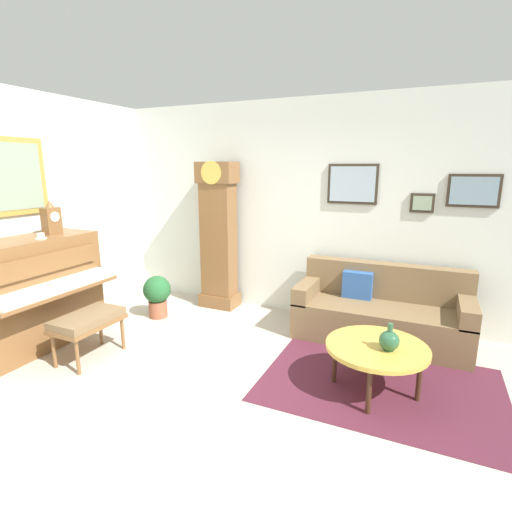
{
  "coord_description": "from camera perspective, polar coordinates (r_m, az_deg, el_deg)",
  "views": [
    {
      "loc": [
        1.65,
        -2.5,
        1.95
      ],
      "look_at": [
        -0.05,
        1.25,
        1.0
      ],
      "focal_mm": 27.2,
      "sensor_mm": 36.0,
      "label": 1
    }
  ],
  "objects": [
    {
      "name": "wall_back",
      "position": [
        5.2,
        5.91,
        6.83
      ],
      "size": [
        5.3,
        0.13,
        2.8
      ],
      "color": "silver",
      "rests_on": "ground_plane"
    },
    {
      "name": "coffee_table",
      "position": [
        3.62,
        17.34,
        -12.86
      ],
      "size": [
        0.88,
        0.88,
        0.44
      ],
      "color": "gold",
      "rests_on": "ground_plane"
    },
    {
      "name": "mantel_clock",
      "position": [
        4.93,
        -27.88,
        4.83
      ],
      "size": [
        0.13,
        0.18,
        0.38
      ],
      "color": "brown",
      "rests_on": "piano"
    },
    {
      "name": "area_rug",
      "position": [
        3.92,
        17.77,
        -17.52
      ],
      "size": [
        2.1,
        1.5,
        0.01
      ],
      "primitive_type": "cube",
      "color": "#4C1E2D",
      "rests_on": "ground_plane"
    },
    {
      "name": "ground_plane",
      "position": [
        3.6,
        -8.04,
        -20.93
      ],
      "size": [
        6.4,
        6.0,
        0.1
      ],
      "primitive_type": "cube",
      "color": "#B2A899"
    },
    {
      "name": "potted_plant",
      "position": [
        5.3,
        -14.33,
        -5.38
      ],
      "size": [
        0.36,
        0.36,
        0.56
      ],
      "color": "#935138",
      "rests_on": "ground_plane"
    },
    {
      "name": "grandfather_clock",
      "position": [
        5.41,
        -5.53,
        2.39
      ],
      "size": [
        0.52,
        0.34,
        2.03
      ],
      "color": "brown",
      "rests_on": "ground_plane"
    },
    {
      "name": "piano",
      "position": [
        4.89,
        -30.04,
        -4.74
      ],
      "size": [
        0.87,
        1.44,
        1.21
      ],
      "color": "brown",
      "rests_on": "ground_plane"
    },
    {
      "name": "green_jug",
      "position": [
        3.52,
        18.99,
        -11.67
      ],
      "size": [
        0.17,
        0.17,
        0.24
      ],
      "color": "#234C33",
      "rests_on": "coffee_table"
    },
    {
      "name": "piano_bench",
      "position": [
        4.39,
        -23.48,
        -8.8
      ],
      "size": [
        0.42,
        0.7,
        0.48
      ],
      "color": "brown",
      "rests_on": "ground_plane"
    },
    {
      "name": "couch",
      "position": [
        4.75,
        17.86,
        -7.87
      ],
      "size": [
        1.9,
        0.8,
        0.84
      ],
      "color": "brown",
      "rests_on": "ground_plane"
    },
    {
      "name": "teacup",
      "position": [
        4.7,
        -29.09,
        2.53
      ],
      "size": [
        0.12,
        0.12,
        0.06
      ],
      "color": "white",
      "rests_on": "piano"
    }
  ]
}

